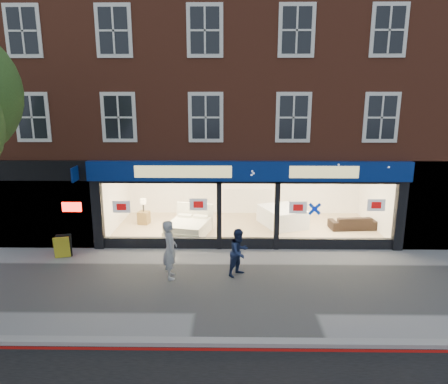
{
  "coord_description": "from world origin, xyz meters",
  "views": [
    {
      "loc": [
        -0.68,
        -10.91,
        5.47
      ],
      "look_at": [
        -0.87,
        2.5,
        2.28
      ],
      "focal_mm": 32.0,
      "sensor_mm": 36.0,
      "label": 1
    }
  ],
  "objects_px": {
    "mattress_stack": "(282,216)",
    "pedestrian_grey": "(170,249)",
    "display_bed": "(189,226)",
    "a_board": "(63,246)",
    "sofa": "(352,222)",
    "pedestrian_blue": "(239,252)"
  },
  "relations": [
    {
      "from": "display_bed",
      "to": "sofa",
      "type": "xyz_separation_m",
      "value": [
        6.78,
        0.72,
        -0.03
      ]
    },
    {
      "from": "display_bed",
      "to": "a_board",
      "type": "relative_size",
      "value": 2.7
    },
    {
      "from": "sofa",
      "to": "a_board",
      "type": "distance_m",
      "value": 11.36
    },
    {
      "from": "display_bed",
      "to": "a_board",
      "type": "xyz_separation_m",
      "value": [
        -4.17,
        -2.29,
        0.0
      ]
    },
    {
      "from": "display_bed",
      "to": "sofa",
      "type": "bearing_deg",
      "value": 19.28
    },
    {
      "from": "display_bed",
      "to": "mattress_stack",
      "type": "height_order",
      "value": "display_bed"
    },
    {
      "from": "mattress_stack",
      "to": "pedestrian_blue",
      "type": "bearing_deg",
      "value": -112.36
    },
    {
      "from": "a_board",
      "to": "pedestrian_blue",
      "type": "height_order",
      "value": "pedestrian_blue"
    },
    {
      "from": "display_bed",
      "to": "a_board",
      "type": "distance_m",
      "value": 4.76
    },
    {
      "from": "sofa",
      "to": "a_board",
      "type": "height_order",
      "value": "a_board"
    },
    {
      "from": "sofa",
      "to": "pedestrian_blue",
      "type": "bearing_deg",
      "value": 36.76
    },
    {
      "from": "mattress_stack",
      "to": "pedestrian_grey",
      "type": "xyz_separation_m",
      "value": [
        -4.1,
        -5.01,
        0.44
      ]
    },
    {
      "from": "pedestrian_grey",
      "to": "pedestrian_blue",
      "type": "height_order",
      "value": "pedestrian_grey"
    },
    {
      "from": "a_board",
      "to": "pedestrian_grey",
      "type": "relative_size",
      "value": 0.44
    },
    {
      "from": "sofa",
      "to": "mattress_stack",
      "type": "bearing_deg",
      "value": -14.27
    },
    {
      "from": "mattress_stack",
      "to": "sofa",
      "type": "xyz_separation_m",
      "value": [
        2.87,
        -0.47,
        -0.11
      ]
    },
    {
      "from": "pedestrian_blue",
      "to": "a_board",
      "type": "bearing_deg",
      "value": 120.26
    },
    {
      "from": "a_board",
      "to": "pedestrian_grey",
      "type": "xyz_separation_m",
      "value": [
        3.98,
        -1.53,
        0.52
      ]
    },
    {
      "from": "display_bed",
      "to": "pedestrian_grey",
      "type": "xyz_separation_m",
      "value": [
        -0.19,
        -3.83,
        0.52
      ]
    },
    {
      "from": "pedestrian_grey",
      "to": "a_board",
      "type": "bearing_deg",
      "value": 57.81
    },
    {
      "from": "sofa",
      "to": "a_board",
      "type": "relative_size",
      "value": 2.31
    },
    {
      "from": "display_bed",
      "to": "sofa",
      "type": "distance_m",
      "value": 6.81
    }
  ]
}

